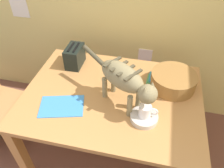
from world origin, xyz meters
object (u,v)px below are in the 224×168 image
(cat, at_px, (125,79))
(wicker_basket, at_px, (173,80))
(saucer_bowl, at_px, (144,117))
(toaster, at_px, (75,56))
(book_stack, at_px, (159,80))
(coffee_mug, at_px, (146,111))
(magazine, at_px, (62,106))
(dining_table, at_px, (112,102))

(cat, bearing_deg, wicker_basket, 163.28)
(saucer_bowl, xyz_separation_m, toaster, (-0.64, 0.47, 0.07))
(cat, bearing_deg, book_stack, 176.23)
(coffee_mug, xyz_separation_m, book_stack, (0.06, 0.39, -0.05))
(cat, relative_size, toaster, 2.82)
(cat, bearing_deg, coffee_mug, 90.67)
(book_stack, bearing_deg, saucer_bowl, -100.05)
(book_stack, bearing_deg, wicker_basket, -11.16)
(saucer_bowl, height_order, book_stack, book_stack)
(coffee_mug, relative_size, book_stack, 0.67)
(coffee_mug, bearing_deg, book_stack, 80.51)
(coffee_mug, relative_size, wicker_basket, 0.36)
(coffee_mug, height_order, magazine, coffee_mug)
(toaster, bearing_deg, wicker_basket, -7.25)
(saucer_bowl, relative_size, book_stack, 1.00)
(saucer_bowl, bearing_deg, coffee_mug, -0.00)
(saucer_bowl, xyz_separation_m, magazine, (-0.57, -0.01, -0.02))
(book_stack, relative_size, toaster, 0.91)
(dining_table, distance_m, book_stack, 0.40)
(dining_table, relative_size, toaster, 6.49)
(cat, distance_m, saucer_bowl, 0.28)
(book_stack, height_order, wicker_basket, wicker_basket)
(book_stack, xyz_separation_m, toaster, (-0.71, 0.08, 0.06))
(toaster, bearing_deg, coffee_mug, -36.22)
(cat, relative_size, magazine, 1.89)
(cat, xyz_separation_m, book_stack, (0.22, 0.28, -0.20))
(magazine, xyz_separation_m, wicker_basket, (0.74, 0.38, 0.06))
(magazine, relative_size, wicker_basket, 0.89)
(saucer_bowl, distance_m, book_stack, 0.39)
(coffee_mug, bearing_deg, dining_table, 144.71)
(coffee_mug, xyz_separation_m, toaster, (-0.64, 0.47, 0.00))
(coffee_mug, bearing_deg, wicker_basket, 65.44)
(cat, xyz_separation_m, toaster, (-0.49, 0.37, -0.14))
(dining_table, distance_m, saucer_bowl, 0.33)
(cat, bearing_deg, magazine, -39.98)
(saucer_bowl, bearing_deg, wicker_basket, 64.94)
(saucer_bowl, bearing_deg, book_stack, 79.95)
(cat, height_order, coffee_mug, cat)
(book_stack, relative_size, wicker_basket, 0.54)
(cat, height_order, toaster, cat)
(book_stack, bearing_deg, magazine, -147.88)
(dining_table, height_order, book_stack, book_stack)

